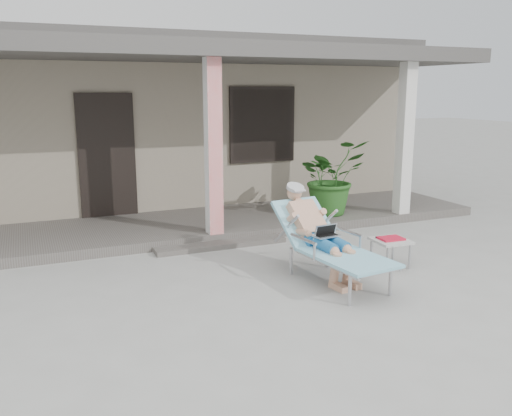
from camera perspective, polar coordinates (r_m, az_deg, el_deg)
name	(u,v)px	position (r m, az deg, el deg)	size (l,w,h in m)	color
ground	(274,288)	(6.50, 1.87, -8.42)	(60.00, 60.00, 0.00)	#9E9E99
house	(150,119)	(12.28, -11.14, 9.18)	(10.40, 5.40, 3.30)	gray
porch_deck	(198,225)	(9.16, -6.08, -1.79)	(10.00, 2.00, 0.15)	#605B56
porch_overhang	(196,58)	(8.84, -6.39, 15.44)	(10.00, 2.30, 2.85)	silver
porch_step	(221,245)	(8.11, -3.66, -3.88)	(2.00, 0.30, 0.07)	#605B56
lounger	(324,221)	(6.69, 7.18, -1.32)	(0.89, 1.88, 1.19)	#B7B7BC
side_table	(391,242)	(7.37, 14.00, -3.49)	(0.47, 0.47, 0.40)	#B8B8B2
potted_palm	(331,177)	(9.58, 7.90, 3.26)	(1.18, 1.02, 1.31)	#26591E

